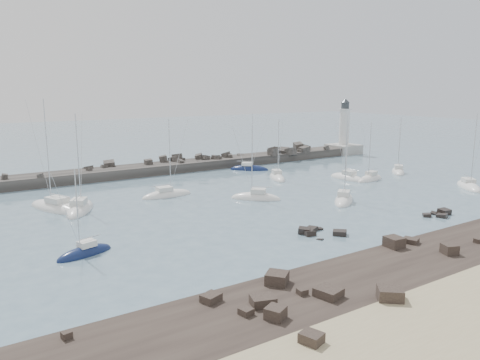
% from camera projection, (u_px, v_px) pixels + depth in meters
% --- Properties ---
extents(ground, '(400.00, 400.00, 0.00)m').
position_uv_depth(ground, '(298.00, 212.00, 63.39)').
color(ground, slate).
rests_on(ground, ground).
extents(rock_shelf, '(140.00, 12.00, 1.85)m').
position_uv_depth(rock_shelf, '(445.00, 261.00, 45.25)').
color(rock_shelf, black).
rests_on(rock_shelf, ground).
extents(rock_cluster_near, '(4.94, 4.89, 1.43)m').
position_uv_depth(rock_cluster_near, '(316.00, 233.00, 53.94)').
color(rock_cluster_near, black).
rests_on(rock_cluster_near, ground).
extents(rock_cluster_far, '(4.49, 2.99, 1.49)m').
position_uv_depth(rock_cluster_far, '(440.00, 215.00, 61.61)').
color(rock_cluster_far, black).
rests_on(rock_cluster_far, ground).
extents(breakwater, '(115.00, 7.85, 5.04)m').
position_uv_depth(breakwater, '(145.00, 173.00, 90.94)').
color(breakwater, '#2E2C29').
rests_on(breakwater, ground).
extents(lighthouse, '(7.00, 7.00, 14.60)m').
position_uv_depth(lighthouse, '(344.00, 141.00, 119.22)').
color(lighthouse, '#9A9A95').
rests_on(lighthouse, ground).
extents(sailboat_1, '(6.97, 10.82, 16.30)m').
position_uv_depth(sailboat_1, '(56.00, 208.00, 64.65)').
color(sailboat_1, white).
rests_on(sailboat_1, ground).
extents(sailboat_2, '(6.28, 3.43, 9.72)m').
position_uv_depth(sailboat_2, '(85.00, 254.00, 47.06)').
color(sailboat_2, '#101C45').
rests_on(sailboat_2, ground).
extents(sailboat_3, '(6.76, 9.21, 14.31)m').
position_uv_depth(sailboat_3, '(80.00, 210.00, 63.78)').
color(sailboat_3, white).
rests_on(sailboat_3, ground).
extents(sailboat_4, '(8.21, 2.61, 12.94)m').
position_uv_depth(sailboat_4, '(167.00, 195.00, 72.43)').
color(sailboat_4, white).
rests_on(sailboat_4, ground).
extents(sailboat_5, '(7.07, 7.01, 12.18)m').
position_uv_depth(sailboat_5, '(256.00, 198.00, 70.53)').
color(sailboat_5, white).
rests_on(sailboat_5, ground).
extents(sailboat_6, '(5.19, 7.77, 12.00)m').
position_uv_depth(sailboat_6, '(277.00, 178.00, 86.42)').
color(sailboat_6, white).
rests_on(sailboat_6, ground).
extents(sailboat_7, '(7.93, 7.08, 13.04)m').
position_uv_depth(sailboat_7, '(344.00, 201.00, 69.10)').
color(sailboat_7, white).
rests_on(sailboat_7, ground).
extents(sailboat_8, '(7.42, 7.01, 12.35)m').
position_uv_depth(sailboat_8, '(249.00, 169.00, 95.71)').
color(sailboat_8, '#101C45').
rests_on(sailboat_8, ground).
extents(sailboat_9, '(7.39, 3.44, 11.47)m').
position_uv_depth(sailboat_9, '(370.00, 179.00, 85.01)').
color(sailboat_9, white).
rests_on(sailboat_9, ground).
extents(sailboat_10, '(2.80, 8.02, 12.67)m').
position_uv_depth(sailboat_10, '(347.00, 179.00, 85.87)').
color(sailboat_10, white).
rests_on(sailboat_10, ground).
extents(sailboat_11, '(7.56, 8.30, 13.49)m').
position_uv_depth(sailboat_11, '(469.00, 187.00, 78.72)').
color(sailboat_11, white).
rests_on(sailboat_11, ground).
extents(sailboat_12, '(6.95, 6.78, 11.88)m').
position_uv_depth(sailboat_12, '(398.00, 172.00, 92.60)').
color(sailboat_12, white).
rests_on(sailboat_12, ground).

